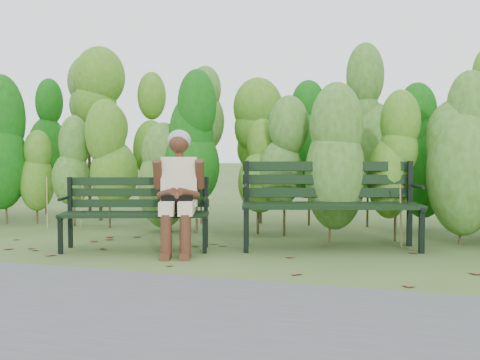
% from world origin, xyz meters
% --- Properties ---
extents(ground, '(80.00, 80.00, 0.00)m').
position_xyz_m(ground, '(0.00, 0.00, 0.00)').
color(ground, '#314E21').
extents(footpath, '(60.00, 2.50, 0.01)m').
position_xyz_m(footpath, '(0.00, -2.20, 0.01)').
color(footpath, '#474749').
rests_on(footpath, ground).
extents(hedge_band, '(11.04, 1.67, 2.42)m').
position_xyz_m(hedge_band, '(0.00, 1.86, 1.26)').
color(hedge_band, '#47381E').
rests_on(hedge_band, ground).
extents(leaf_litter, '(5.54, 2.11, 0.01)m').
position_xyz_m(leaf_litter, '(0.36, -0.23, 0.00)').
color(leaf_litter, brown).
rests_on(leaf_litter, ground).
extents(bench_left, '(1.62, 0.97, 0.77)m').
position_xyz_m(bench_left, '(-1.10, 0.15, 0.45)').
color(bench_left, black).
rests_on(bench_left, ground).
extents(bench_right, '(1.98, 1.12, 0.94)m').
position_xyz_m(bench_right, '(0.86, 0.86, 0.56)').
color(bench_right, black).
rests_on(bench_right, ground).
extents(seated_woman, '(0.60, 0.84, 1.28)m').
position_xyz_m(seated_woman, '(-0.61, 0.14, 0.70)').
color(seated_woman, beige).
rests_on(seated_woman, ground).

